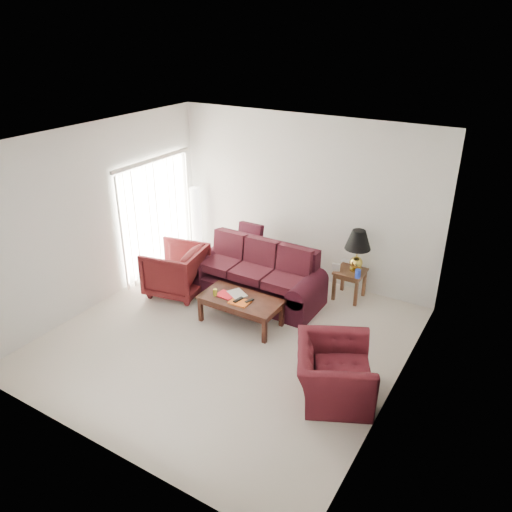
% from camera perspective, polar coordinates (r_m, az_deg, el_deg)
% --- Properties ---
extents(floor, '(5.00, 5.00, 0.00)m').
position_cam_1_polar(floor, '(7.72, -3.30, -9.40)').
color(floor, beige).
rests_on(floor, ground).
extents(blinds, '(0.10, 2.00, 2.16)m').
position_cam_1_polar(blinds, '(9.48, -11.22, 4.38)').
color(blinds, silver).
rests_on(blinds, ground).
extents(sofa, '(2.35, 1.05, 0.96)m').
position_cam_1_polar(sofa, '(8.53, -0.16, -1.99)').
color(sofa, black).
rests_on(sofa, ground).
extents(throw_pillow, '(0.47, 0.23, 0.49)m').
position_cam_1_polar(throw_pillow, '(9.30, -0.65, 2.33)').
color(throw_pillow, black).
rests_on(throw_pillow, sofa).
extents(end_table, '(0.53, 0.53, 0.53)m').
position_cam_1_polar(end_table, '(8.78, 10.62, -3.18)').
color(end_table, '#53261C').
rests_on(end_table, ground).
extents(table_lamp, '(0.49, 0.49, 0.73)m').
position_cam_1_polar(table_lamp, '(8.53, 11.50, 0.60)').
color(table_lamp, gold).
rests_on(table_lamp, end_table).
extents(clock, '(0.14, 0.08, 0.14)m').
position_cam_1_polar(clock, '(8.57, 9.13, -1.28)').
color(clock, white).
rests_on(clock, end_table).
extents(blue_canister, '(0.12, 0.12, 0.15)m').
position_cam_1_polar(blue_canister, '(8.41, 11.57, -2.00)').
color(blue_canister, '#1A33AE').
rests_on(blue_canister, end_table).
extents(picture_frame, '(0.16, 0.19, 0.06)m').
position_cam_1_polar(picture_frame, '(8.80, 10.21, -0.52)').
color(picture_frame, silver).
rests_on(picture_frame, end_table).
extents(floor_lamp, '(0.25, 0.25, 1.46)m').
position_cam_1_polar(floor_lamp, '(10.13, -6.84, 3.91)').
color(floor_lamp, white).
rests_on(floor_lamp, ground).
extents(armchair_left, '(1.11, 1.09, 0.87)m').
position_cam_1_polar(armchair_left, '(8.84, -9.15, -1.61)').
color(armchair_left, '#471012').
rests_on(armchair_left, ground).
extents(armchair_right, '(1.33, 1.39, 0.71)m').
position_cam_1_polar(armchair_right, '(6.57, 8.89, -12.97)').
color(armchair_right, '#400E16').
rests_on(armchair_right, ground).
extents(coffee_table, '(1.36, 0.80, 0.45)m').
position_cam_1_polar(coffee_table, '(7.95, -1.75, -6.28)').
color(coffee_table, black).
rests_on(coffee_table, ground).
extents(magazine_red, '(0.31, 0.24, 0.02)m').
position_cam_1_polar(magazine_red, '(7.92, -3.47, -4.47)').
color(magazine_red, red).
rests_on(magazine_red, coffee_table).
extents(magazine_white, '(0.38, 0.35, 0.02)m').
position_cam_1_polar(magazine_white, '(7.94, -2.17, -4.35)').
color(magazine_white, beige).
rests_on(magazine_white, coffee_table).
extents(magazine_orange, '(0.31, 0.24, 0.02)m').
position_cam_1_polar(magazine_orange, '(7.72, -1.89, -5.29)').
color(magazine_orange, '#DD5D1A').
rests_on(magazine_orange, coffee_table).
extents(remote_a, '(0.09, 0.19, 0.02)m').
position_cam_1_polar(remote_a, '(7.75, -2.03, -5.01)').
color(remote_a, black).
rests_on(remote_a, coffee_table).
extents(remote_b, '(0.09, 0.16, 0.02)m').
position_cam_1_polar(remote_b, '(7.72, -0.75, -5.11)').
color(remote_b, black).
rests_on(remote_b, coffee_table).
extents(yellow_glass, '(0.08, 0.08, 0.11)m').
position_cam_1_polar(yellow_glass, '(7.91, -4.69, -4.16)').
color(yellow_glass, gold).
rests_on(yellow_glass, coffee_table).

